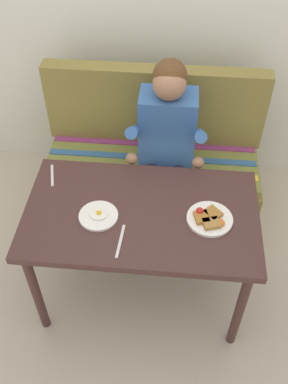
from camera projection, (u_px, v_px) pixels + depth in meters
name	position (u px, v px, depth m)	size (l,w,h in m)	color
ground_plane	(142.00, 288.00, 2.75)	(8.00, 8.00, 0.00)	#BEB2A2
table	(141.00, 222.00, 2.29)	(1.20, 0.70, 0.73)	#402623
couch	(152.00, 168.00, 3.05)	(1.44, 0.56, 1.00)	olive
person	(167.00, 138.00, 2.62)	(0.45, 0.61, 1.21)	#3763A5
plate_breakfast	(209.00, 219.00, 2.18)	(0.23, 0.23, 0.05)	white
plate_eggs	(98.00, 216.00, 2.20)	(0.20, 0.20, 0.04)	white
fork	(52.00, 175.00, 2.41)	(0.01, 0.17, 0.01)	silver
knife	(120.00, 241.00, 2.10)	(0.01, 0.20, 0.01)	silver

